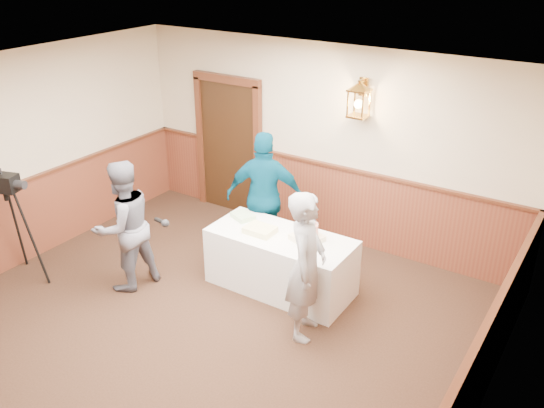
{
  "coord_description": "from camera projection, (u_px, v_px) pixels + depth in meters",
  "views": [
    {
      "loc": [
        3.58,
        -3.35,
        4.06
      ],
      "look_at": [
        0.32,
        1.7,
        1.25
      ],
      "focal_mm": 38.0,
      "sensor_mm": 36.0,
      "label": 1
    }
  ],
  "objects": [
    {
      "name": "room_shell",
      "position": [
        173.0,
        215.0,
        5.75
      ],
      "size": [
        6.02,
        7.02,
        2.81
      ],
      "color": "beige",
      "rests_on": "ground"
    },
    {
      "name": "display_table",
      "position": [
        281.0,
        262.0,
        7.15
      ],
      "size": [
        1.8,
        0.8,
        0.75
      ],
      "primitive_type": "cube",
      "color": "white",
      "rests_on": "ground"
    },
    {
      "name": "baker",
      "position": [
        306.0,
        266.0,
        6.13
      ],
      "size": [
        0.58,
        0.72,
        1.72
      ],
      "primitive_type": "imported",
      "rotation": [
        0.0,
        0.0,
        1.87
      ],
      "color": "#929398",
      "rests_on": "ground"
    },
    {
      "name": "interviewer",
      "position": [
        124.0,
        226.0,
        7.02
      ],
      "size": [
        1.5,
        0.93,
        1.68
      ],
      "rotation": [
        0.0,
        0.0,
        -1.78
      ],
      "color": "slate",
      "rests_on": "ground"
    },
    {
      "name": "tv_camera_rig",
      "position": [
        14.0,
        234.0,
        7.22
      ],
      "size": [
        0.57,
        0.54,
        1.47
      ],
      "rotation": [
        0.0,
        0.0,
        0.31
      ],
      "color": "black",
      "rests_on": "ground"
    },
    {
      "name": "tiered_cake",
      "position": [
        307.0,
        230.0,
        6.83
      ],
      "size": [
        0.42,
        0.42,
        0.34
      ],
      "rotation": [
        0.0,
        0.0,
        -0.33
      ],
      "color": "#F7E8BD",
      "rests_on": "display_table"
    },
    {
      "name": "ground",
      "position": [
        158.0,
        363.0,
        6.02
      ],
      "size": [
        7.0,
        7.0,
        0.0
      ],
      "primitive_type": "plane",
      "color": "black",
      "rests_on": "ground"
    },
    {
      "name": "assistant_p",
      "position": [
        265.0,
        197.0,
        7.65
      ],
      "size": [
        1.14,
        0.83,
        1.8
      ],
      "primitive_type": "imported",
      "rotation": [
        0.0,
        0.0,
        3.56
      ],
      "color": "navy",
      "rests_on": "ground"
    },
    {
      "name": "sheet_cake_green",
      "position": [
        243.0,
        216.0,
        7.4
      ],
      "size": [
        0.34,
        0.31,
        0.06
      ],
      "primitive_type": "cube",
      "rotation": [
        0.0,
        0.0,
        -0.38
      ],
      "color": "#B5E29F",
      "rests_on": "display_table"
    },
    {
      "name": "sheet_cake_yellow",
      "position": [
        260.0,
        230.0,
        7.04
      ],
      "size": [
        0.36,
        0.28,
        0.07
      ],
      "primitive_type": "cube",
      "rotation": [
        0.0,
        0.0,
        -0.01
      ],
      "color": "#F8F294",
      "rests_on": "display_table"
    }
  ]
}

